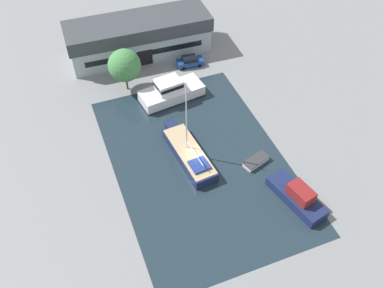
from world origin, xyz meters
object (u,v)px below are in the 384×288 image
(motor_cruiser, at_px, (171,92))
(cabin_boat, at_px, (297,196))
(parked_car, at_px, (190,61))
(quay_tree_near_building, at_px, (124,65))
(small_dinghy, at_px, (256,161))
(sailboat_moored, at_px, (189,153))
(warehouse_building, at_px, (139,37))

(motor_cruiser, xyz_separation_m, cabin_boat, (7.94, -23.72, -0.31))
(parked_car, distance_m, motor_cruiser, 8.83)
(quay_tree_near_building, xyz_separation_m, small_dinghy, (11.74, -21.08, -4.11))
(parked_car, bearing_deg, small_dinghy, 6.59)
(small_dinghy, xyz_separation_m, cabin_boat, (1.82, -7.27, 0.61))
(sailboat_moored, height_order, small_dinghy, sailboat_moored)
(small_dinghy, bearing_deg, parked_car, 163.36)
(warehouse_building, xyz_separation_m, cabin_boat, (8.89, -36.99, -2.22))
(small_dinghy, distance_m, cabin_boat, 7.52)
(cabin_boat, bearing_deg, small_dinghy, 90.81)
(warehouse_building, relative_size, quay_tree_near_building, 3.46)
(parked_car, bearing_deg, quay_tree_near_building, -73.87)
(parked_car, xyz_separation_m, motor_cruiser, (-5.68, -6.74, 0.44))
(sailboat_moored, distance_m, cabin_boat, 15.01)
(sailboat_moored, xyz_separation_m, cabin_boat, (9.73, -11.43, 0.19))
(quay_tree_near_building, bearing_deg, warehouse_building, 61.62)
(quay_tree_near_building, relative_size, sailboat_moored, 0.57)
(warehouse_building, xyz_separation_m, sailboat_moored, (-0.84, -25.57, -2.41))
(quay_tree_near_building, height_order, cabin_boat, quay_tree_near_building)
(warehouse_building, distance_m, motor_cruiser, 13.44)
(motor_cruiser, bearing_deg, warehouse_building, -3.37)
(sailboat_moored, bearing_deg, small_dinghy, -33.04)
(warehouse_building, bearing_deg, small_dinghy, -74.55)
(sailboat_moored, relative_size, cabin_boat, 1.45)
(warehouse_building, height_order, small_dinghy, warehouse_building)
(cabin_boat, bearing_deg, parked_car, 80.96)
(quay_tree_near_building, xyz_separation_m, parked_car, (11.31, 2.12, -3.63))
(motor_cruiser, bearing_deg, sailboat_moored, 164.23)
(cabin_boat, bearing_deg, quay_tree_near_building, 102.30)
(motor_cruiser, height_order, cabin_boat, motor_cruiser)
(sailboat_moored, relative_size, small_dinghy, 3.12)
(warehouse_building, xyz_separation_m, small_dinghy, (7.06, -29.73, -2.83))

